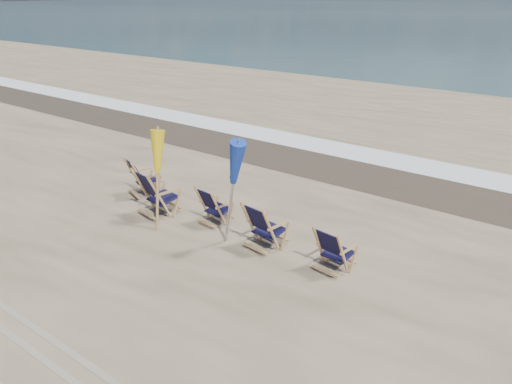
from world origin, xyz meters
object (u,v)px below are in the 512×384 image
umbrella_yellow (155,158)px  umbrella_blue (230,161)px  beach_chair_3 (271,232)px  beach_chair_0 (141,181)px  beach_chair_1 (159,198)px  beach_chair_2 (218,210)px  beach_chair_4 (342,256)px

umbrella_yellow → umbrella_blue: bearing=6.0°
beach_chair_3 → umbrella_blue: 1.48m
umbrella_yellow → beach_chair_0: bearing=152.2°
beach_chair_0 → beach_chair_1: (1.19, -0.56, 0.07)m
beach_chair_0 → beach_chair_3: size_ratio=0.98×
beach_chair_0 → umbrella_yellow: bearing=171.4°
beach_chair_2 → umbrella_blue: bearing=154.4°
beach_chair_2 → beach_chair_0: bearing=4.2°
beach_chair_2 → beach_chair_3: bearing=176.6°
beach_chair_2 → umbrella_yellow: (-1.05, -0.64, 1.08)m
beach_chair_4 → beach_chair_2: bearing=4.0°
beach_chair_1 → umbrella_blue: 2.29m
beach_chair_2 → beach_chair_3: beach_chair_3 is taller
beach_chair_1 → umbrella_blue: (1.95, 0.02, 1.20)m
beach_chair_3 → umbrella_yellow: umbrella_yellow is taller
beach_chair_2 → umbrella_blue: (0.72, -0.45, 1.31)m
beach_chair_4 → beach_chair_1: bearing=11.5°
beach_chair_3 → umbrella_blue: umbrella_blue is taller
beach_chair_0 → umbrella_blue: 3.43m
umbrella_yellow → umbrella_blue: size_ratio=0.89×
beach_chair_2 → umbrella_yellow: umbrella_yellow is taller
beach_chair_1 → beach_chair_3: bearing=-165.5°
beach_chair_0 → umbrella_blue: bearing=-170.5°
beach_chair_4 → beach_chair_3: bearing=10.7°
beach_chair_3 → umbrella_yellow: size_ratio=0.49×
beach_chair_0 → umbrella_yellow: (1.37, -0.72, 1.03)m
beach_chair_1 → umbrella_yellow: size_ratio=0.55×
beach_chair_0 → beach_chair_4: beach_chair_0 is taller
beach_chair_0 → umbrella_blue: size_ratio=0.43×
beach_chair_0 → beach_chair_4: 5.32m
beach_chair_0 → beach_chair_2: (2.41, -0.08, -0.05)m
beach_chair_0 → beach_chair_1: beach_chair_1 is taller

